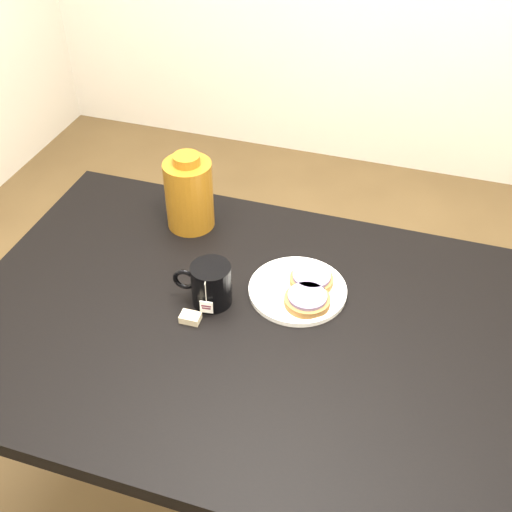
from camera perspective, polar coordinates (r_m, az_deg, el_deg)
name	(u,v)px	position (r m, az deg, el deg)	size (l,w,h in m)	color
ground_plane	(262,499)	(2.05, 0.57, -20.79)	(4.00, 4.00, 0.00)	brown
table	(264,350)	(1.51, 0.74, -8.31)	(1.40, 0.90, 0.75)	black
plate	(298,289)	(1.52, 3.72, -2.98)	(0.23, 0.23, 0.02)	white
bagel_back	(311,279)	(1.53, 4.95, -2.04)	(0.11, 0.11, 0.03)	brown
bagel_front	(307,299)	(1.47, 4.57, -3.86)	(0.15, 0.15, 0.03)	brown
mug	(210,284)	(1.47, -4.08, -2.50)	(0.14, 0.11, 0.10)	black
teabag_pouch	(190,318)	(1.46, -5.86, -5.48)	(0.04, 0.03, 0.02)	#C6B793
bagel_package	(189,193)	(1.68, -5.96, 5.55)	(0.13, 0.13, 0.21)	#64390D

